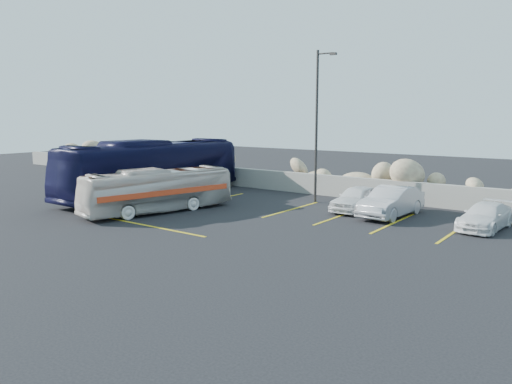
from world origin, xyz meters
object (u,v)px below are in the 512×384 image
Objects in this scene: car_a at (357,198)px; car_c at (485,216)px; lamppost at (317,122)px; tour_coach at (152,169)px; car_b at (391,202)px; vintage_bus at (158,190)px.

car_a reaches higher than car_c.
lamppost is 2.20× the size of car_a.
car_c is (17.27, 2.66, -1.11)m from tour_coach.
car_b is at bearing -7.39° from car_a.
car_a is (11.28, 3.10, -1.02)m from tour_coach.
lamppost is at bearing 176.73° from car_c.
lamppost is 9.66m from car_c.
tour_coach is at bearing -163.87° from car_b.
tour_coach is 3.24× the size of car_a.
vintage_bus reaches higher than car_b.
lamppost is 2.19× the size of car_c.
car_b is 4.12m from car_c.
car_c is (13.65, 5.54, -0.53)m from vintage_bus.
lamppost is at bearing 169.91° from car_b.
lamppost reaches higher than vintage_bus.
car_b is at bearing 44.05° from vintage_bus.
vintage_bus reaches higher than car_a.
car_b is (1.87, -0.29, 0.08)m from car_a.
car_a is at bearing 51.21° from vintage_bus.
lamppost is 9.01m from vintage_bus.
car_a is 0.86× the size of car_b.
car_b is (4.68, -1.18, -3.60)m from lamppost.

